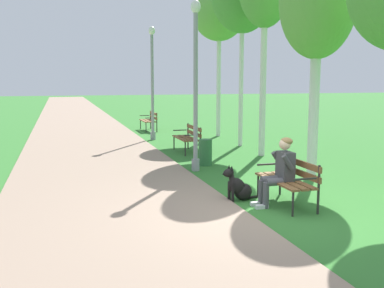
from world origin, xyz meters
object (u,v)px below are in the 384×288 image
(lamp_post_mid, at_px, (152,82))
(litter_bin, at_px, (205,152))
(park_bench_mid, at_px, (188,136))
(park_bench_far, at_px, (150,119))
(park_bench_near, at_px, (289,177))
(person_seated_on_near_bench, at_px, (280,169))
(dog_black, at_px, (239,187))
(birch_tree_fifth, at_px, (219,16))
(birch_tree_second, at_px, (318,2))
(lamp_post_near, at_px, (196,84))

(lamp_post_mid, xyz_separation_m, litter_bin, (0.31, -5.46, -1.84))
(park_bench_mid, bearing_deg, park_bench_far, 90.03)
(park_bench_near, xyz_separation_m, litter_bin, (-0.29, 4.06, -0.16))
(person_seated_on_near_bench, height_order, dog_black, person_seated_on_near_bench)
(dog_black, height_order, birch_tree_fifth, birch_tree_fifth)
(lamp_post_mid, relative_size, birch_tree_second, 0.78)
(park_bench_near, height_order, litter_bin, park_bench_near)
(lamp_post_mid, distance_m, birch_tree_second, 7.95)
(lamp_post_near, xyz_separation_m, birch_tree_fifth, (2.93, 6.47, 2.59))
(park_bench_mid, bearing_deg, dog_black, -96.62)
(birch_tree_fifth, bearing_deg, park_bench_mid, -122.49)
(park_bench_near, relative_size, birch_tree_second, 0.27)
(park_bench_mid, bearing_deg, lamp_post_mid, 98.43)
(park_bench_far, xyz_separation_m, lamp_post_near, (-0.63, -9.17, 1.65))
(park_bench_far, relative_size, dog_black, 1.82)
(park_bench_near, distance_m, park_bench_mid, 6.29)
(park_bench_far, bearing_deg, park_bench_mid, -89.97)
(park_bench_near, xyz_separation_m, lamp_post_mid, (-0.60, 9.53, 1.68))
(dog_black, bearing_deg, park_bench_mid, 83.38)
(park_bench_near, relative_size, park_bench_far, 1.00)
(park_bench_mid, xyz_separation_m, birch_tree_fifth, (2.30, 3.61, 4.24))
(dog_black, xyz_separation_m, lamp_post_mid, (0.19, 9.03, 1.93))
(person_seated_on_near_bench, bearing_deg, birch_tree_fifth, 76.45)
(park_bench_mid, relative_size, person_seated_on_near_bench, 1.20)
(birch_tree_second, bearing_deg, dog_black, -147.00)
(litter_bin, bearing_deg, park_bench_mid, 85.66)
(park_bench_mid, height_order, park_bench_far, same)
(litter_bin, bearing_deg, park_bench_far, 88.89)
(birch_tree_second, relative_size, litter_bin, 7.80)
(park_bench_near, bearing_deg, birch_tree_fifth, 77.57)
(park_bench_mid, height_order, lamp_post_near, lamp_post_near)
(birch_tree_fifth, bearing_deg, lamp_post_near, -114.41)
(park_bench_far, xyz_separation_m, litter_bin, (-0.16, -8.54, -0.16))
(park_bench_far, height_order, litter_bin, park_bench_far)
(lamp_post_near, xyz_separation_m, lamp_post_mid, (0.16, 6.10, 0.03))
(lamp_post_mid, bearing_deg, birch_tree_fifth, 7.54)
(park_bench_mid, distance_m, park_bench_far, 6.32)
(lamp_post_mid, height_order, birch_tree_second, birch_tree_second)
(park_bench_near, distance_m, person_seated_on_near_bench, 0.27)
(park_bench_near, height_order, lamp_post_mid, lamp_post_mid)
(dog_black, bearing_deg, lamp_post_mid, 88.79)
(litter_bin, bearing_deg, birch_tree_second, -42.17)
(park_bench_far, distance_m, lamp_post_mid, 3.54)
(person_seated_on_near_bench, distance_m, lamp_post_near, 3.79)
(person_seated_on_near_bench, bearing_deg, litter_bin, 91.11)
(park_bench_near, height_order, birch_tree_fifth, birch_tree_fifth)
(lamp_post_mid, bearing_deg, dog_black, -91.21)
(lamp_post_near, distance_m, litter_bin, 1.98)
(lamp_post_mid, bearing_deg, lamp_post_near, -91.46)
(park_bench_near, bearing_deg, park_bench_mid, 91.07)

